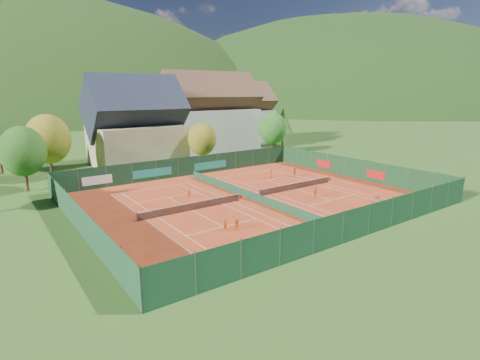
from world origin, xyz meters
name	(u,v)px	position (x,y,z in m)	size (l,w,h in m)	color
ground	(249,199)	(0.00, 0.00, -0.02)	(600.00, 600.00, 0.00)	#2C541A
clay_pad	(249,199)	(0.00, 0.00, 0.01)	(40.00, 32.00, 0.01)	#B2391A
court_markings_left	(192,210)	(-8.00, 0.00, 0.01)	(11.03, 23.83, 0.00)	white
court_markings_right	(296,189)	(8.00, 0.00, 0.01)	(11.03, 23.83, 0.00)	white
tennis_net_left	(193,206)	(-7.85, 0.00, 0.51)	(13.30, 0.10, 1.02)	#59595B
tennis_net_right	(297,185)	(8.15, 0.00, 0.51)	(13.30, 0.10, 1.02)	#59595B
court_divider	(249,195)	(0.00, 0.00, 0.50)	(0.03, 28.80, 1.00)	#153A23
fence_north	(186,167)	(-0.46, 15.99, 1.47)	(40.00, 0.10, 3.00)	#12331E
fence_south	(356,224)	(0.00, -16.00, 1.50)	(40.00, 0.04, 3.00)	#163D25
fence_west	(78,218)	(-20.00, 0.00, 1.50)	(0.04, 32.00, 3.00)	#153B21
fence_east	(353,168)	(20.00, 0.05, 1.48)	(0.09, 32.00, 3.00)	#133419
chalet	(136,127)	(-3.00, 30.00, 6.62)	(16.20, 12.00, 16.00)	beige
hotel_block_a	(210,117)	(16.00, 36.00, 7.38)	(21.60, 11.00, 17.25)	silver
hotel_block_b	(240,116)	(30.00, 44.00, 6.62)	(17.28, 10.00, 15.50)	silver
tree_west_front	(23,151)	(-22.00, 20.00, 5.39)	(5.72, 5.72, 8.69)	#432918
tree_west_mid	(48,139)	(-18.00, 26.00, 6.07)	(6.44, 6.44, 9.78)	#422D17
tree_center	(202,139)	(6.00, 22.00, 4.72)	(5.01, 5.01, 7.60)	#452918
tree_east_front	(273,128)	(24.00, 24.00, 5.39)	(5.72, 5.72, 8.69)	#4D371B
tree_east_mid	(283,120)	(34.00, 32.00, 6.06)	(5.04, 5.04, 9.00)	#4D2F1B
tree_east_back	(237,117)	(26.00, 40.00, 6.74)	(7.15, 7.15, 10.86)	#422717
mountain_backdrop	(79,169)	(28.54, 233.48, -39.64)	(820.00, 530.00, 242.00)	black
ball_hopper	(377,197)	(11.77, -10.02, 0.56)	(0.34, 0.34, 0.80)	slate
loose_ball_0	(221,236)	(-9.54, -8.33, 0.03)	(0.07, 0.07, 0.07)	#CCD833
loose_ball_1	(336,202)	(7.57, -7.25, 0.03)	(0.07, 0.07, 0.07)	#CCD833
loose_ball_2	(222,189)	(-0.39, 5.57, 0.03)	(0.07, 0.07, 0.07)	#CCD833
loose_ball_3	(196,190)	(-3.52, 7.19, 0.03)	(0.07, 0.07, 0.07)	#CCD833
loose_ball_4	(323,189)	(10.86, -2.31, 0.03)	(0.07, 0.07, 0.07)	#CCD833
player_left_near	(225,224)	(-8.42, -7.37, 0.70)	(0.51, 0.33, 1.40)	#D36312
player_left_mid	(237,225)	(-7.53, -8.09, 0.62)	(0.60, 0.47, 1.24)	#F75116
player_left_far	(189,194)	(-6.14, 4.34, 0.65)	(0.83, 0.48, 1.29)	#F54B15
player_right_near	(315,193)	(6.72, -4.72, 0.78)	(0.91, 0.38, 1.55)	orange
player_right_far_a	(271,173)	(9.57, 7.33, 0.71)	(0.69, 0.45, 1.42)	#E84C14
player_right_far_b	(295,172)	(13.00, 5.63, 0.78)	(1.44, 0.46, 1.56)	#EE5915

